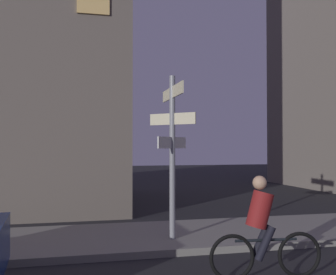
# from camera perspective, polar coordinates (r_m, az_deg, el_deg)

# --- Properties ---
(sidewalk_kerb) EXTENTS (40.00, 2.84, 0.14)m
(sidewalk_kerb) POSITION_cam_1_polar(r_m,az_deg,el_deg) (9.36, 6.22, -13.60)
(sidewalk_kerb) COLOR gray
(sidewalk_kerb) RESTS_ON ground_plane
(signpost) EXTENTS (0.80, 1.68, 3.41)m
(signpost) POSITION_cam_1_polar(r_m,az_deg,el_deg) (8.30, 0.63, -0.56)
(signpost) COLOR gray
(signpost) RESTS_ON sidewalk_kerb
(cyclist) EXTENTS (1.82, 0.36, 1.61)m
(cyclist) POSITION_cam_1_polar(r_m,az_deg,el_deg) (6.49, 13.49, -12.97)
(cyclist) COLOR black
(cyclist) RESTS_ON ground_plane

